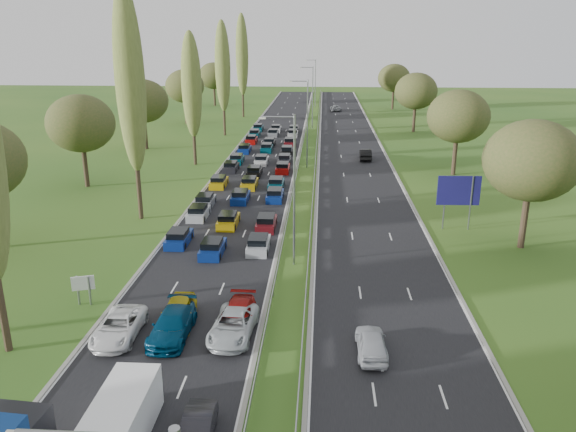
# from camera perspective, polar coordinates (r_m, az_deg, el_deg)

# --- Properties ---
(ground) EXTENTS (260.00, 260.00, 0.00)m
(ground) POSITION_cam_1_polar(r_m,az_deg,el_deg) (80.76, 1.98, 5.26)
(ground) COLOR #28541A
(ground) RESTS_ON ground
(near_carriageway) EXTENTS (10.50, 215.00, 0.04)m
(near_carriageway) POSITION_cam_1_polar(r_m,az_deg,el_deg) (83.64, -2.62, 5.69)
(near_carriageway) COLOR black
(near_carriageway) RESTS_ON ground
(far_carriageway) EXTENTS (10.50, 215.00, 0.04)m
(far_carriageway) POSITION_cam_1_polar(r_m,az_deg,el_deg) (83.30, 6.69, 5.54)
(far_carriageway) COLOR black
(far_carriageway) RESTS_ON ground
(central_reservation) EXTENTS (2.36, 215.00, 0.32)m
(central_reservation) POSITION_cam_1_polar(r_m,az_deg,el_deg) (83.08, 2.03, 6.00)
(central_reservation) COLOR gray
(central_reservation) RESTS_ON ground
(lamp_columns) EXTENTS (0.18, 140.18, 12.00)m
(lamp_columns) POSITION_cam_1_polar(r_m,az_deg,el_deg) (77.69, 1.98, 9.26)
(lamp_columns) COLOR gray
(lamp_columns) RESTS_ON ground
(poplar_row) EXTENTS (2.80, 127.80, 22.44)m
(poplar_row) POSITION_cam_1_polar(r_m,az_deg,el_deg) (69.57, -11.87, 13.20)
(poplar_row) COLOR #2D2116
(poplar_row) RESTS_ON ground
(woodland_left) EXTENTS (8.00, 166.00, 11.10)m
(woodland_left) POSITION_cam_1_polar(r_m,az_deg,el_deg) (68.47, -21.43, 8.33)
(woodland_left) COLOR #2D2116
(woodland_left) RESTS_ON ground
(woodland_right) EXTENTS (8.00, 153.00, 11.10)m
(woodland_right) POSITION_cam_1_polar(r_m,az_deg,el_deg) (68.45, 18.44, 8.64)
(woodland_right) COLOR #2D2116
(woodland_right) RESTS_ON ground
(traffic_queue_fill) EXTENTS (9.08, 68.79, 0.80)m
(traffic_queue_fill) POSITION_cam_1_polar(r_m,az_deg,el_deg) (78.62, -3.03, 5.23)
(traffic_queue_fill) COLOR navy
(traffic_queue_fill) RESTS_ON ground
(near_car_2) EXTENTS (2.45, 5.19, 1.43)m
(near_car_2) POSITION_cam_1_polar(r_m,az_deg,el_deg) (36.14, -16.80, -10.70)
(near_car_2) COLOR white
(near_car_2) RESTS_ON near_carriageway
(near_car_7) EXTENTS (2.25, 5.42, 1.57)m
(near_car_7) POSITION_cam_1_polar(r_m,az_deg,el_deg) (35.42, -11.66, -10.76)
(near_car_7) COLOR #053454
(near_car_7) RESTS_ON near_carriageway
(near_car_8) EXTENTS (2.14, 4.82, 1.61)m
(near_car_8) POSITION_cam_1_polar(r_m,az_deg,el_deg) (36.77, -11.11, -9.56)
(near_car_8) COLOR #B7A40C
(near_car_8) RESTS_ON near_carriageway
(near_car_9) EXTENTS (1.53, 3.99, 1.30)m
(near_car_9) POSITION_cam_1_polar(r_m,az_deg,el_deg) (27.24, -9.20, -20.67)
(near_car_9) COLOR black
(near_car_9) RESTS_ON near_carriageway
(near_car_10) EXTENTS (2.78, 5.46, 1.48)m
(near_car_10) POSITION_cam_1_polar(r_m,az_deg,el_deg) (34.93, -5.58, -10.96)
(near_car_10) COLOR #B5BCBF
(near_car_10) RESTS_ON near_carriageway
(near_car_11) EXTENTS (2.08, 4.96, 1.43)m
(near_car_11) POSITION_cam_1_polar(r_m,az_deg,el_deg) (36.03, -5.11, -10.04)
(near_car_11) COLOR #950C09
(near_car_11) RESTS_ON near_carriageway
(far_car_0) EXTENTS (1.75, 4.24, 1.44)m
(far_car_0) POSITION_cam_1_polar(r_m,az_deg,el_deg) (33.36, 8.49, -12.61)
(far_car_0) COLOR #AAADB3
(far_car_0) RESTS_ON far_carriageway
(far_car_1) EXTENTS (1.77, 4.89, 1.60)m
(far_car_1) POSITION_cam_1_polar(r_m,az_deg,el_deg) (84.48, 7.86, 6.23)
(far_car_1) COLOR black
(far_car_1) RESTS_ON far_carriageway
(far_car_2) EXTENTS (2.66, 5.33, 1.45)m
(far_car_2) POSITION_cam_1_polar(r_m,az_deg,el_deg) (140.60, 4.87, 10.88)
(far_car_2) COLOR slate
(far_car_2) RESTS_ON far_carriageway
(white_van_rear) EXTENTS (2.21, 5.62, 2.26)m
(white_van_rear) POSITION_cam_1_polar(r_m,az_deg,el_deg) (27.97, -16.33, -18.82)
(white_van_rear) COLOR white
(white_van_rear) RESTS_ON near_carriageway
(info_sign) EXTENTS (1.46, 0.56, 2.10)m
(info_sign) POSITION_cam_1_polar(r_m,az_deg,el_deg) (40.73, -20.08, -6.72)
(info_sign) COLOR gray
(info_sign) RESTS_ON ground
(direction_sign) EXTENTS (4.00, 0.21, 5.20)m
(direction_sign) POSITION_cam_1_polar(r_m,az_deg,el_deg) (54.76, 16.95, 2.25)
(direction_sign) COLOR gray
(direction_sign) RESTS_ON ground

